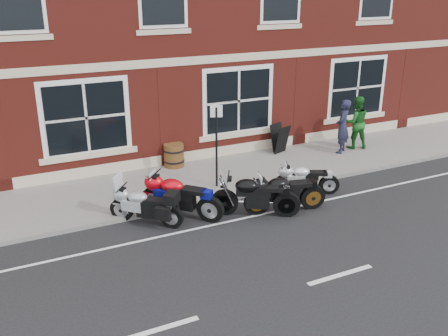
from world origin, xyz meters
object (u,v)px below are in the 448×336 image
Objects in this scene: barrel_planter at (174,155)px; a_board_sign at (280,139)px; parking_sign at (216,140)px; pedestrian_left at (343,126)px; moto_sport_red at (180,195)px; moto_sport_silver at (305,178)px; pedestrian_right at (356,122)px; moto_sport_black at (283,191)px; moto_naked_black at (254,194)px; moto_touring_silver at (144,204)px.

a_board_sign is at bearing -3.95° from barrel_planter.
barrel_planter is at bearing 126.54° from parking_sign.
pedestrian_left is 5.27m from parking_sign.
moto_sport_red reaches higher than moto_sport_silver.
parking_sign is at bearing 30.52° from pedestrian_right.
parking_sign is at bearing 36.84° from moto_sport_black.
pedestrian_left is at bearing -25.66° from moto_sport_red.
parking_sign is (1.57, 1.16, 0.91)m from moto_sport_red.
moto_naked_black is 2.10× the size of a_board_sign.
moto_naked_black is 6.52m from pedestrian_right.
moto_sport_black is at bearing 52.58° from pedestrian_right.
moto_naked_black is at bearing 47.73° from pedestrian_right.
moto_touring_silver is at bearing -132.91° from parking_sign.
parking_sign is (-0.94, 2.08, 0.93)m from moto_sport_black.
a_board_sign is (-2.64, 0.75, -0.44)m from pedestrian_right.
moto_touring_silver reaches higher than moto_naked_black.
moto_sport_black reaches higher than barrel_planter.
moto_sport_red is at bearing 36.85° from pedestrian_right.
moto_sport_silver is at bearing -45.45° from moto_sport_red.
moto_naked_black is at bearing -148.87° from a_board_sign.
moto_touring_silver is 0.87× the size of moto_sport_silver.
pedestrian_right reaches higher than moto_sport_silver.
parking_sign is at bearing -29.74° from pedestrian_left.
moto_sport_red is 0.75× the size of parking_sign.
moto_sport_red is at bearing 96.29° from moto_naked_black.
pedestrian_left reaches higher than moto_sport_silver.
parking_sign reaches higher than a_board_sign.
moto_naked_black is 2.76× the size of barrel_planter.
moto_naked_black is (2.67, -0.77, 0.07)m from moto_touring_silver.
a_board_sign is at bearing 51.85° from parking_sign.
pedestrian_right is at bearing -31.48° from moto_sport_silver.
moto_naked_black is (-0.80, 0.15, 0.02)m from moto_sport_black.
a_board_sign reaches higher than moto_sport_red.
moto_touring_silver is 3.82m from barrel_planter.
pedestrian_right is at bearing 155.44° from pedestrian_left.
moto_naked_black is (1.72, -0.77, -0.00)m from moto_sport_red.
parking_sign is (-5.18, -0.89, 0.46)m from pedestrian_left.
pedestrian_right is (7.48, 2.25, 0.46)m from moto_sport_red.
pedestrian_left is at bearing -27.95° from moto_sport_silver.
pedestrian_left is 5.86m from barrel_planter.
pedestrian_right reaches higher than pedestrian_left.
moto_naked_black is at bearing -62.46° from moto_touring_silver.
moto_touring_silver is 2.95m from parking_sign.
moto_touring_silver is 0.81× the size of pedestrian_right.
moto_sport_black is 0.91× the size of parking_sign.
moto_sport_red is 2.16m from parking_sign.
parking_sign is (2.53, 1.16, 0.98)m from moto_touring_silver.
pedestrian_left is (7.71, 2.05, 0.52)m from moto_touring_silver.
a_board_sign is (1.14, 3.19, 0.12)m from moto_sport_silver.
moto_touring_silver is 4.66m from moto_sport_silver.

